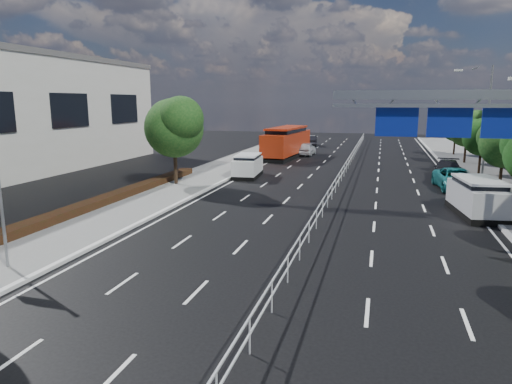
% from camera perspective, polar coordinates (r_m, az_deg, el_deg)
% --- Properties ---
extents(ground, '(160.00, 160.00, 0.00)m').
position_cam_1_polar(ground, '(15.04, 2.71, -13.52)').
color(ground, black).
rests_on(ground, ground).
extents(kerb_near, '(0.25, 140.00, 0.15)m').
position_cam_1_polar(kerb_near, '(18.96, -25.25, -9.04)').
color(kerb_near, silver).
rests_on(kerb_near, ground).
extents(median_fence, '(0.05, 85.00, 1.02)m').
position_cam_1_polar(median_fence, '(36.41, 10.57, 1.97)').
color(median_fence, silver).
rests_on(median_fence, ground).
extents(hedge_near, '(1.00, 36.00, 0.44)m').
position_cam_1_polar(hedge_near, '(25.21, -25.42, -3.47)').
color(hedge_near, black).
rests_on(hedge_near, sidewalk_near).
extents(overhead_gantry, '(10.24, 0.38, 7.45)m').
position_cam_1_polar(overhead_gantry, '(23.69, 24.89, 8.57)').
color(overhead_gantry, gray).
rests_on(overhead_gantry, ground).
extents(streetlight_far, '(2.78, 2.40, 9.00)m').
position_cam_1_polar(streetlight_far, '(40.06, 26.58, 8.55)').
color(streetlight_far, gray).
rests_on(streetlight_far, ground).
extents(near_tree_back, '(4.84, 4.51, 6.69)m').
position_cam_1_polar(near_tree_back, '(34.70, -10.13, 8.32)').
color(near_tree_back, black).
rests_on(near_tree_back, ground).
extents(far_tree_e, '(3.63, 3.38, 5.13)m').
position_cam_1_polar(far_tree_e, '(36.37, 28.69, 5.58)').
color(far_tree_e, black).
rests_on(far_tree_e, ground).
extents(far_tree_f, '(3.52, 3.28, 5.02)m').
position_cam_1_polar(far_tree_f, '(43.69, 26.49, 6.43)').
color(far_tree_f, black).
rests_on(far_tree_f, ground).
extents(far_tree_g, '(3.96, 3.69, 5.45)m').
position_cam_1_polar(far_tree_g, '(51.04, 24.97, 7.39)').
color(far_tree_g, black).
rests_on(far_tree_g, ground).
extents(far_tree_h, '(3.41, 3.18, 4.91)m').
position_cam_1_polar(far_tree_h, '(58.46, 23.76, 7.53)').
color(far_tree_h, black).
rests_on(far_tree_h, ground).
extents(white_minivan, '(2.27, 4.56, 1.92)m').
position_cam_1_polar(white_minivan, '(38.53, -1.04, 3.29)').
color(white_minivan, black).
rests_on(white_minivan, ground).
extents(red_bus, '(3.70, 11.66, 3.43)m').
position_cam_1_polar(red_bus, '(52.39, 3.87, 6.32)').
color(red_bus, black).
rests_on(red_bus, ground).
extents(near_car_silver, '(1.87, 4.48, 1.51)m').
position_cam_1_polar(near_car_silver, '(54.62, 6.32, 5.40)').
color(near_car_silver, silver).
rests_on(near_car_silver, ground).
extents(near_car_dark, '(1.93, 4.46, 1.43)m').
position_cam_1_polar(near_car_dark, '(66.34, 6.93, 6.38)').
color(near_car_dark, black).
rests_on(near_car_dark, ground).
extents(silver_minivan, '(2.78, 5.26, 2.09)m').
position_cam_1_polar(silver_minivan, '(28.34, 25.98, -0.60)').
color(silver_minivan, black).
rests_on(silver_minivan, ground).
extents(parked_car_teal, '(3.04, 5.69, 1.52)m').
position_cam_1_polar(parked_car_teal, '(35.96, 23.77, 1.46)').
color(parked_car_teal, '#197174').
rests_on(parked_car_teal, ground).
extents(parked_car_dark, '(2.78, 5.39, 1.49)m').
position_cam_1_polar(parked_car_dark, '(40.81, 22.81, 2.58)').
color(parked_car_dark, black).
rests_on(parked_car_dark, ground).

